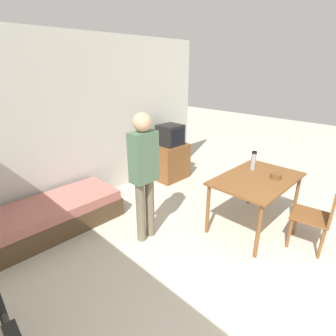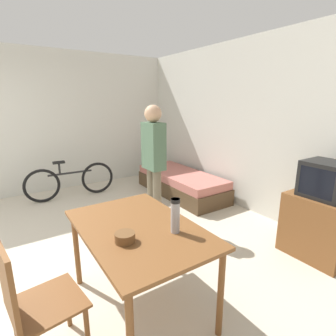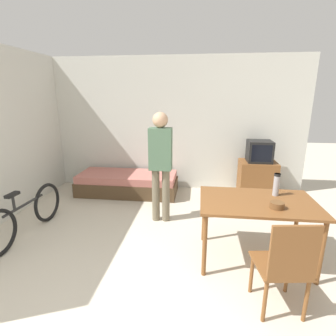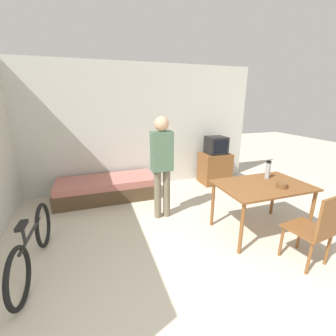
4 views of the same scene
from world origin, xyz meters
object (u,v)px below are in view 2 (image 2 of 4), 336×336
object	(u,v)px
person_standing	(154,158)
thermos_flask	(175,214)
dining_table	(138,236)
tv	(320,216)
bicycle	(71,181)
mate_bowl	(125,237)
wooden_chair	(29,299)
daybed	(181,183)

from	to	relation	value
person_standing	thermos_flask	distance (m)	1.67
dining_table	person_standing	bearing A→B (deg)	144.75
tv	thermos_flask	world-z (taller)	tv
bicycle	thermos_flask	size ratio (longest dim) A/B	5.75
dining_table	mate_bowl	world-z (taller)	mate_bowl
tv	dining_table	xyz separation A→B (m)	(-0.43, -2.09, 0.20)
tv	bicycle	xyz separation A→B (m)	(-3.52, -1.91, -0.17)
dining_table	thermos_flask	bearing A→B (deg)	39.59
mate_bowl	wooden_chair	bearing A→B (deg)	-96.00
person_standing	mate_bowl	xyz separation A→B (m)	(1.43, -1.09, -0.20)
daybed	tv	world-z (taller)	tv
person_standing	thermos_flask	bearing A→B (deg)	-24.75
daybed	dining_table	distance (m)	2.95
wooden_chair	person_standing	bearing A→B (deg)	128.17
daybed	dining_table	xyz separation A→B (m)	(2.12, -2.00, 0.48)
tv	dining_table	bearing A→B (deg)	-101.60
tv	dining_table	world-z (taller)	tv
daybed	mate_bowl	bearing A→B (deg)	-43.78
daybed	dining_table	size ratio (longest dim) A/B	1.51
daybed	thermos_flask	size ratio (longest dim) A/B	7.17
wooden_chair	dining_table	bearing A→B (deg)	96.25
tv	wooden_chair	distance (m)	2.94
tv	daybed	bearing A→B (deg)	-178.04
mate_bowl	tv	bearing A→B (deg)	83.26
thermos_flask	wooden_chair	bearing A→B (deg)	-98.31
daybed	person_standing	size ratio (longest dim) A/B	1.16
bicycle	mate_bowl	size ratio (longest dim) A/B	10.64
wooden_chair	bicycle	size ratio (longest dim) A/B	0.60
dining_table	person_standing	xyz separation A→B (m)	(-1.27, 0.90, 0.32)
wooden_chair	bicycle	bearing A→B (deg)	162.33
person_standing	dining_table	bearing A→B (deg)	-35.25
thermos_flask	mate_bowl	bearing A→B (deg)	-102.10
daybed	bicycle	bearing A→B (deg)	-117.93
daybed	dining_table	bearing A→B (deg)	-43.29
tv	wooden_chair	world-z (taller)	tv
tv	dining_table	size ratio (longest dim) A/B	0.86
wooden_chair	mate_bowl	distance (m)	0.71
daybed	dining_table	world-z (taller)	dining_table
tv	wooden_chair	xyz separation A→B (m)	(-0.34, -2.92, 0.04)
mate_bowl	thermos_flask	bearing A→B (deg)	77.90
tv	mate_bowl	distance (m)	2.31
tv	bicycle	distance (m)	4.00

